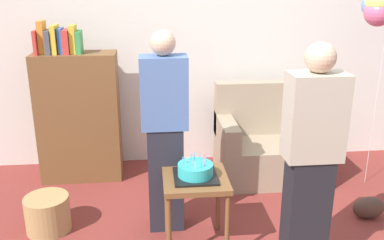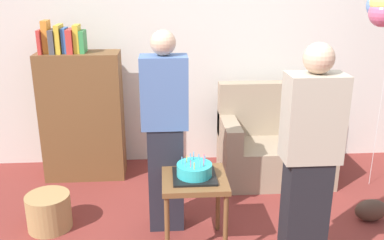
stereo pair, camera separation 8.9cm
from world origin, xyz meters
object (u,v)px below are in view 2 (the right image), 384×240
object	(u,v)px
birthday_cake	(194,171)
person_holding_cake	(309,166)
bookshelf	(82,113)
handbag	(371,210)
side_table	(194,188)
person_blowing_candles	(165,133)
wicker_basket	(49,211)
couch	(273,145)

from	to	relation	value
birthday_cake	person_holding_cake	size ratio (longest dim) A/B	0.20
bookshelf	handbag	bearing A→B (deg)	-22.86
side_table	bookshelf	bearing A→B (deg)	128.01
handbag	person_holding_cake	bearing A→B (deg)	-142.48
person_blowing_candles	side_table	bearing A→B (deg)	-73.49
bookshelf	wicker_basket	world-z (taller)	bookshelf
wicker_basket	bookshelf	bearing A→B (deg)	81.93
bookshelf	birthday_cake	bearing A→B (deg)	-51.99
side_table	person_holding_cake	xyz separation A→B (m)	(0.71, -0.38, 0.33)
couch	birthday_cake	distance (m)	1.52
bookshelf	person_blowing_candles	distance (m)	1.33
birthday_cake	person_holding_cake	distance (m)	0.83
couch	handbag	distance (m)	1.15
person_holding_cake	wicker_basket	world-z (taller)	person_holding_cake
bookshelf	side_table	world-z (taller)	bookshelf
person_holding_cake	handbag	xyz separation A→B (m)	(0.82, 0.63, -0.73)
bookshelf	side_table	size ratio (longest dim) A/B	2.73
person_blowing_candles	handbag	size ratio (longest dim) A/B	5.82
person_holding_cake	handbag	bearing A→B (deg)	-139.30
wicker_basket	person_holding_cake	bearing A→B (deg)	-20.76
side_table	person_blowing_candles	xyz separation A→B (m)	(-0.21, 0.30, 0.33)
person_blowing_candles	person_holding_cake	world-z (taller)	same
bookshelf	person_holding_cake	xyz separation A→B (m)	(1.75, -1.72, 0.14)
bookshelf	person_holding_cake	bearing A→B (deg)	-44.40
wicker_basket	handbag	size ratio (longest dim) A/B	1.29
person_holding_cake	handbag	size ratio (longest dim) A/B	5.82
side_table	birthday_cake	distance (m)	0.14
side_table	wicker_basket	xyz separation A→B (m)	(-1.18, 0.33, -0.35)
couch	bookshelf	distance (m)	1.99
side_table	person_holding_cake	world-z (taller)	person_holding_cake
couch	person_blowing_candles	bearing A→B (deg)	-141.97
bookshelf	handbag	size ratio (longest dim) A/B	5.74
couch	side_table	distance (m)	1.49
person_blowing_candles	person_holding_cake	distance (m)	1.15
person_blowing_candles	handbag	world-z (taller)	person_blowing_candles
couch	bookshelf	bearing A→B (deg)	175.43
couch	wicker_basket	bearing A→B (deg)	-158.05
side_table	couch	bearing A→B (deg)	52.33
person_blowing_candles	birthday_cake	bearing A→B (deg)	-73.49
side_table	person_blowing_candles	world-z (taller)	person_blowing_candles
person_blowing_candles	bookshelf	bearing A→B (deg)	110.82
wicker_basket	birthday_cake	bearing A→B (deg)	-15.75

